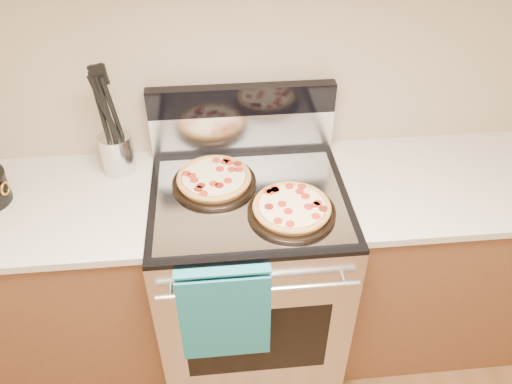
{
  "coord_description": "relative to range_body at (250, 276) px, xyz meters",
  "views": [
    {
      "loc": [
        -0.12,
        0.17,
        2.13
      ],
      "look_at": [
        0.02,
        1.55,
        1.01
      ],
      "focal_mm": 35.0,
      "sensor_mm": 36.0,
      "label": 1
    }
  ],
  "objects": [
    {
      "name": "cooktop",
      "position": [
        0.0,
        0.0,
        0.46
      ],
      "size": [
        0.76,
        0.68,
        0.02
      ],
      "primitive_type": "cube",
      "color": "black",
      "rests_on": "range_body"
    },
    {
      "name": "oven_handle",
      "position": [
        0.0,
        -0.38,
        0.35
      ],
      "size": [
        0.7,
        0.03,
        0.03
      ],
      "primitive_type": "cylinder",
      "rotation": [
        0.0,
        1.57,
        0.0
      ],
      "color": "silver",
      "rests_on": "range_body"
    },
    {
      "name": "dish_towel",
      "position": [
        -0.12,
        -0.38,
        0.25
      ],
      "size": [
        0.32,
        0.05,
        0.42
      ],
      "primitive_type": null,
      "color": "#19707D",
      "rests_on": "oven_handle"
    },
    {
      "name": "pepperoni_pizza_front",
      "position": [
        0.14,
        -0.13,
        0.5
      ],
      "size": [
        0.37,
        0.37,
        0.04
      ],
      "primitive_type": null,
      "rotation": [
        0.0,
        0.0,
        0.18
      ],
      "color": "#AD7235",
      "rests_on": "foil_sheet"
    },
    {
      "name": "backsplash_upper",
      "position": [
        0.0,
        0.31,
        0.71
      ],
      "size": [
        0.76,
        0.06,
        0.12
      ],
      "primitive_type": "cube",
      "color": "black",
      "rests_on": "backsplash_lower"
    },
    {
      "name": "cabinet_left",
      "position": [
        -0.88,
        0.03,
        -0.01
      ],
      "size": [
        1.0,
        0.62,
        0.88
      ],
      "primitive_type": "cube",
      "color": "brown",
      "rests_on": "ground"
    },
    {
      "name": "wall_back",
      "position": [
        0.0,
        0.35,
        0.9
      ],
      "size": [
        4.0,
        0.0,
        4.0
      ],
      "primitive_type": "plane",
      "rotation": [
        1.57,
        0.0,
        0.0
      ],
      "color": "tan",
      "rests_on": "ground"
    },
    {
      "name": "pepperoni_pizza_back",
      "position": [
        -0.13,
        0.07,
        0.5
      ],
      "size": [
        0.38,
        0.38,
        0.04
      ],
      "primitive_type": null,
      "rotation": [
        0.0,
        0.0,
        0.22
      ],
      "color": "#AD7235",
      "rests_on": "foil_sheet"
    },
    {
      "name": "range_body",
      "position": [
        0.0,
        0.0,
        0.0
      ],
      "size": [
        0.76,
        0.68,
        0.9
      ],
      "primitive_type": "cube",
      "color": "#B7B7BC",
      "rests_on": "ground"
    },
    {
      "name": "oven_window",
      "position": [
        0.0,
        -0.34,
        0.0
      ],
      "size": [
        0.56,
        0.01,
        0.4
      ],
      "primitive_type": "cube",
      "color": "black",
      "rests_on": "range_body"
    },
    {
      "name": "utensil_crock",
      "position": [
        -0.51,
        0.22,
        0.54
      ],
      "size": [
        0.16,
        0.16,
        0.16
      ],
      "primitive_type": "cylinder",
      "rotation": [
        0.0,
        0.0,
        -0.25
      ],
      "color": "silver",
      "rests_on": "countertop_left"
    },
    {
      "name": "cabinet_right",
      "position": [
        0.88,
        0.03,
        -0.01
      ],
      "size": [
        1.0,
        0.62,
        0.88
      ],
      "primitive_type": "cube",
      "color": "brown",
      "rests_on": "ground"
    },
    {
      "name": "foil_sheet",
      "position": [
        0.0,
        -0.03,
        0.47
      ],
      "size": [
        0.7,
        0.55,
        0.01
      ],
      "primitive_type": "cube",
      "color": "gray",
      "rests_on": "cooktop"
    },
    {
      "name": "countertop_left",
      "position": [
        -0.88,
        0.03,
        0.45
      ],
      "size": [
        1.02,
        0.64,
        0.03
      ],
      "primitive_type": "cube",
      "color": "beige",
      "rests_on": "cabinet_left"
    },
    {
      "name": "backsplash_lower",
      "position": [
        0.0,
        0.31,
        0.56
      ],
      "size": [
        0.76,
        0.06,
        0.18
      ],
      "primitive_type": "cube",
      "color": "silver",
      "rests_on": "cooktop"
    },
    {
      "name": "countertop_right",
      "position": [
        0.88,
        0.03,
        0.45
      ],
      "size": [
        1.02,
        0.64,
        0.03
      ],
      "primitive_type": "cube",
      "color": "beige",
      "rests_on": "cabinet_right"
    }
  ]
}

